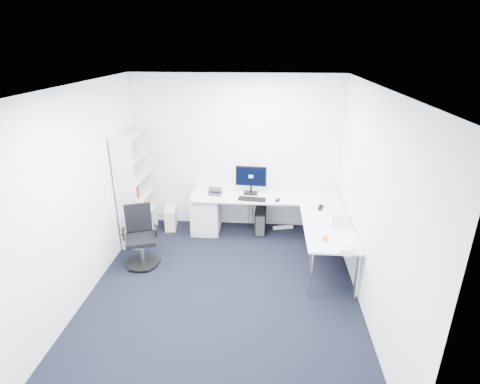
# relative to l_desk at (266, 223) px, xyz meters

# --- Properties ---
(ground) EXTENTS (4.20, 4.20, 0.00)m
(ground) POSITION_rel_l_desk_xyz_m (-0.55, -1.40, -0.36)
(ground) COLOR black
(ceiling) EXTENTS (4.20, 4.20, 0.00)m
(ceiling) POSITION_rel_l_desk_xyz_m (-0.55, -1.40, 2.34)
(ceiling) COLOR white
(wall_back) EXTENTS (3.60, 0.02, 2.70)m
(wall_back) POSITION_rel_l_desk_xyz_m (-0.55, 0.70, 0.99)
(wall_back) COLOR white
(wall_back) RESTS_ON ground
(wall_front) EXTENTS (3.60, 0.02, 2.70)m
(wall_front) POSITION_rel_l_desk_xyz_m (-0.55, -3.50, 0.99)
(wall_front) COLOR white
(wall_front) RESTS_ON ground
(wall_left) EXTENTS (0.02, 4.20, 2.70)m
(wall_left) POSITION_rel_l_desk_xyz_m (-2.35, -1.40, 0.99)
(wall_left) COLOR white
(wall_left) RESTS_ON ground
(wall_right) EXTENTS (0.02, 4.20, 2.70)m
(wall_right) POSITION_rel_l_desk_xyz_m (1.25, -1.40, 0.99)
(wall_right) COLOR white
(wall_right) RESTS_ON ground
(l_desk) EXTENTS (2.47, 1.39, 0.72)m
(l_desk) POSITION_rel_l_desk_xyz_m (0.00, 0.00, 0.00)
(l_desk) COLOR silver
(l_desk) RESTS_ON ground
(drawer_pedestal) EXTENTS (0.48, 0.59, 0.73)m
(drawer_pedestal) POSITION_rel_l_desk_xyz_m (-1.06, 0.38, 0.00)
(drawer_pedestal) COLOR silver
(drawer_pedestal) RESTS_ON ground
(bookshelf) EXTENTS (0.36, 0.92, 1.84)m
(bookshelf) POSITION_rel_l_desk_xyz_m (-2.17, 0.05, 0.56)
(bookshelf) COLOR silver
(bookshelf) RESTS_ON ground
(task_chair) EXTENTS (0.66, 0.66, 0.93)m
(task_chair) POSITION_rel_l_desk_xyz_m (-1.85, -0.83, 0.10)
(task_chair) COLOR black
(task_chair) RESTS_ON ground
(black_pc_tower) EXTENTS (0.20, 0.43, 0.41)m
(black_pc_tower) POSITION_rel_l_desk_xyz_m (-0.09, 0.39, -0.15)
(black_pc_tower) COLOR black
(black_pc_tower) RESTS_ON ground
(beige_pc_tower) EXTENTS (0.24, 0.43, 0.38)m
(beige_pc_tower) POSITION_rel_l_desk_xyz_m (-1.72, 0.43, -0.17)
(beige_pc_tower) COLOR beige
(beige_pc_tower) RESTS_ON ground
(power_strip) EXTENTS (0.37, 0.15, 0.04)m
(power_strip) POSITION_rel_l_desk_xyz_m (0.32, 0.54, -0.34)
(power_strip) COLOR white
(power_strip) RESTS_ON ground
(monitor) EXTENTS (0.54, 0.21, 0.51)m
(monitor) POSITION_rel_l_desk_xyz_m (-0.27, 0.40, 0.62)
(monitor) COLOR black
(monitor) RESTS_ON l_desk
(black_keyboard) EXTENTS (0.47, 0.21, 0.02)m
(black_keyboard) POSITION_rel_l_desk_xyz_m (-0.24, 0.13, 0.37)
(black_keyboard) COLOR black
(black_keyboard) RESTS_ON l_desk
(mouse) EXTENTS (0.09, 0.12, 0.03)m
(mouse) POSITION_rel_l_desk_xyz_m (0.19, 0.12, 0.38)
(mouse) COLOR black
(mouse) RESTS_ON l_desk
(desk_phone) EXTENTS (0.23, 0.23, 0.15)m
(desk_phone) POSITION_rel_l_desk_xyz_m (-0.87, 0.32, 0.43)
(desk_phone) COLOR #2C2C2E
(desk_phone) RESTS_ON l_desk
(laptop) EXTENTS (0.43, 0.42, 0.27)m
(laptop) POSITION_rel_l_desk_xyz_m (1.09, -0.63, 0.49)
(laptop) COLOR silver
(laptop) RESTS_ON l_desk
(white_keyboard) EXTENTS (0.15, 0.47, 0.02)m
(white_keyboard) POSITION_rel_l_desk_xyz_m (0.71, -0.62, 0.37)
(white_keyboard) COLOR white
(white_keyboard) RESTS_ON l_desk
(headphones) EXTENTS (0.16, 0.21, 0.05)m
(headphones) POSITION_rel_l_desk_xyz_m (0.86, -0.13, 0.39)
(headphones) COLOR black
(headphones) RESTS_ON l_desk
(orange_fruit) EXTENTS (0.07, 0.07, 0.07)m
(orange_fruit) POSITION_rel_l_desk_xyz_m (0.79, -1.17, 0.40)
(orange_fruit) COLOR orange
(orange_fruit) RESTS_ON l_desk
(tissue_box) EXTENTS (0.18, 0.26, 0.08)m
(tissue_box) POSITION_rel_l_desk_xyz_m (1.01, -1.43, 0.40)
(tissue_box) COLOR white
(tissue_box) RESTS_ON l_desk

